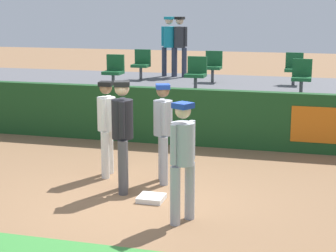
% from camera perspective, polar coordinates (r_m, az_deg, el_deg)
% --- Properties ---
extents(ground_plane, '(60.00, 60.00, 0.00)m').
position_cam_1_polar(ground_plane, '(8.95, -3.61, -7.54)').
color(ground_plane, '#846042').
extents(first_base, '(0.40, 0.40, 0.08)m').
position_cam_1_polar(first_base, '(8.90, -1.71, -7.36)').
color(first_base, white).
rests_on(first_base, ground_plane).
extents(player_fielder_home, '(0.36, 0.55, 1.72)m').
position_cam_1_polar(player_fielder_home, '(10.01, -6.23, 0.41)').
color(player_fielder_home, white).
rests_on(player_fielder_home, ground_plane).
extents(player_runner_visitor, '(0.42, 0.46, 1.72)m').
position_cam_1_polar(player_runner_visitor, '(9.57, -0.52, -0.02)').
color(player_runner_visitor, '#9EA3AD').
rests_on(player_runner_visitor, ground_plane).
extents(player_coach_visitor, '(0.44, 0.44, 1.72)m').
position_cam_1_polar(player_coach_visitor, '(7.78, 1.52, -2.87)').
color(player_coach_visitor, '#9EA3AD').
rests_on(player_coach_visitor, ground_plane).
extents(player_umpire, '(0.44, 0.50, 1.84)m').
position_cam_1_polar(player_umpire, '(9.10, -4.65, -0.26)').
color(player_umpire, '#4C4C51').
rests_on(player_umpire, ground_plane).
extents(field_wall, '(18.00, 0.26, 1.25)m').
position_cam_1_polar(field_wall, '(12.30, 2.10, 0.93)').
color(field_wall, '#19471E').
rests_on(field_wall, ground_plane).
extents(bleacher_platform, '(18.00, 4.80, 0.98)m').
position_cam_1_polar(bleacher_platform, '(14.80, 4.32, 2.27)').
color(bleacher_platform, '#59595E').
rests_on(bleacher_platform, ground_plane).
extents(seat_front_left, '(0.46, 0.44, 0.84)m').
position_cam_1_polar(seat_front_left, '(14.19, -5.53, 5.75)').
color(seat_front_left, '#4C4C51').
rests_on(seat_front_left, bleacher_platform).
extents(seat_back_left, '(0.46, 0.44, 0.84)m').
position_cam_1_polar(seat_back_left, '(15.84, -2.72, 6.45)').
color(seat_back_left, '#4C4C51').
rests_on(seat_back_left, bleacher_platform).
extents(seat_front_center, '(0.47, 0.44, 0.84)m').
position_cam_1_polar(seat_front_center, '(13.59, 2.89, 5.52)').
color(seat_front_center, '#4C4C51').
rests_on(seat_front_center, bleacher_platform).
extents(seat_back_right, '(0.46, 0.44, 0.84)m').
position_cam_1_polar(seat_back_right, '(15.08, 12.71, 5.89)').
color(seat_back_right, '#4C4C51').
rests_on(seat_back_right, bleacher_platform).
extents(seat_back_center, '(0.46, 0.44, 0.84)m').
position_cam_1_polar(seat_back_center, '(15.33, 4.62, 6.24)').
color(seat_back_center, '#4C4C51').
rests_on(seat_back_center, bleacher_platform).
extents(seat_front_right, '(0.44, 0.44, 0.84)m').
position_cam_1_polar(seat_front_right, '(13.29, 13.47, 5.04)').
color(seat_front_right, '#4C4C51').
rests_on(seat_front_right, bleacher_platform).
extents(spectator_hooded, '(0.48, 0.37, 1.74)m').
position_cam_1_polar(spectator_hooded, '(16.48, 0.11, 8.55)').
color(spectator_hooded, '#33384C').
rests_on(spectator_hooded, bleacher_platform).
extents(spectator_capped, '(0.48, 0.39, 1.73)m').
position_cam_1_polar(spectator_capped, '(16.40, 1.18, 8.52)').
color(spectator_capped, '#33384C').
rests_on(spectator_capped, bleacher_platform).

